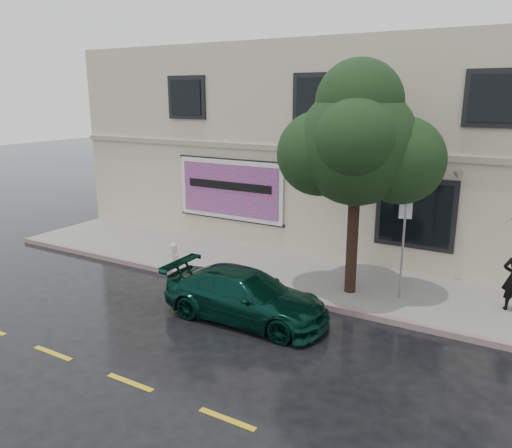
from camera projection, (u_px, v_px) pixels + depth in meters
The scene contains 10 objects.
ground at pixel (231, 315), 12.38m from camera, with size 90.00×90.00×0.00m, color black.
sidewalk at pixel (289, 273), 15.08m from camera, with size 20.00×3.50×0.15m, color gray.
curb at pixel (261, 292), 13.61m from camera, with size 20.00×0.18×0.16m, color gray.
road_marking at pixel (130, 382), 9.44m from camera, with size 19.00×0.12×0.01m, color gold.
building at pixel (358, 143), 19.02m from camera, with size 20.00×8.12×7.00m.
billboard at pixel (230, 190), 17.53m from camera, with size 4.30×0.16×2.20m.
car at pixel (245, 296), 12.00m from camera, with size 1.83×4.15×1.21m, color black.
street_tree at pixel (357, 146), 12.49m from camera, with size 3.03×3.03×5.42m.
fire_hydrant at pixel (174, 255), 15.32m from camera, with size 0.31×0.29×0.76m.
sign_pole at pixel (403, 241), 12.64m from camera, with size 0.31×0.11×2.59m.
Camera 1 is at (6.28, -9.55, 5.29)m, focal length 35.00 mm.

